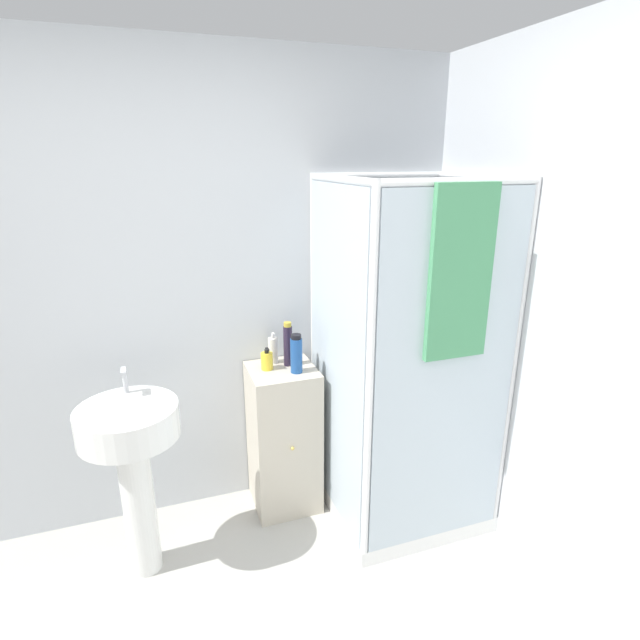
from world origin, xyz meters
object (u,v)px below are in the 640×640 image
soap_dispenser (267,361)px  shampoo_bottle_blue (296,354)px  sink (132,452)px  shampoo_bottle_tall_black (288,344)px  lotion_bottle_white (273,350)px

soap_dispenser → shampoo_bottle_blue: (0.14, -0.09, 0.05)m
sink → shampoo_bottle_tall_black: 0.95m
sink → shampoo_bottle_blue: shampoo_bottle_blue is taller
sink → soap_dispenser: 0.81m
shampoo_bottle_tall_black → soap_dispenser: bearing=-171.4°
lotion_bottle_white → sink: bearing=-155.0°
sink → lotion_bottle_white: lotion_bottle_white is taller
soap_dispenser → shampoo_bottle_blue: shampoo_bottle_blue is taller
sink → lotion_bottle_white: bearing=25.0°
soap_dispenser → sink: bearing=-158.7°
soap_dispenser → shampoo_bottle_tall_black: 0.15m
shampoo_bottle_blue → lotion_bottle_white: (-0.09, 0.17, -0.03)m
sink → soap_dispenser: size_ratio=8.07×
sink → shampoo_bottle_tall_black: shampoo_bottle_tall_black is taller
sink → shampoo_bottle_tall_black: bearing=19.5°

